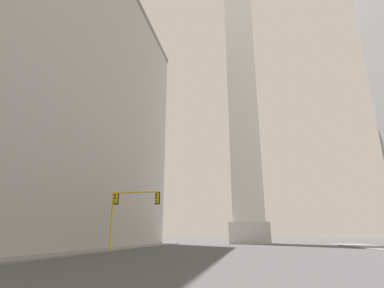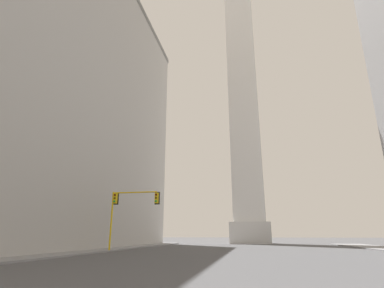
% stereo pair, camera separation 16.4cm
% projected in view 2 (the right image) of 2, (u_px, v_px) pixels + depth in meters
% --- Properties ---
extents(sidewalk_left, '(5.00, 75.15, 0.15)m').
position_uv_depth(sidewalk_left, '(42.00, 255.00, 24.56)').
color(sidewalk_left, gray).
rests_on(sidewalk_left, ground_plane).
extents(building_left, '(22.29, 56.71, 41.64)m').
position_uv_depth(building_left, '(30.00, 88.00, 40.69)').
color(building_left, '#B2AFAA').
rests_on(building_left, ground_plane).
extents(obelisk, '(7.82, 7.82, 75.46)m').
position_uv_depth(obelisk, '(242.00, 78.00, 69.74)').
color(obelisk, silver).
rests_on(obelisk, ground_plane).
extents(traffic_light_mid_left, '(5.50, 0.51, 6.22)m').
position_uv_depth(traffic_light_mid_left, '(128.00, 205.00, 32.28)').
color(traffic_light_mid_left, yellow).
rests_on(traffic_light_mid_left, ground_plane).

